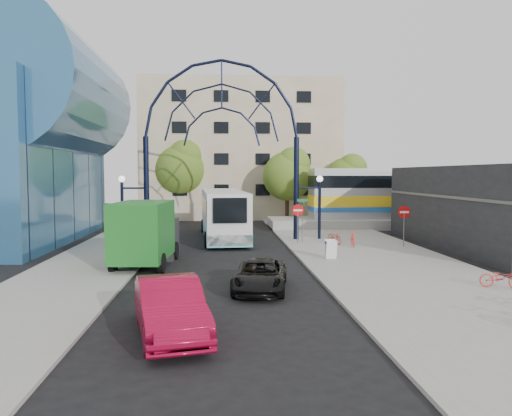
{
  "coord_description": "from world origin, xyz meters",
  "views": [
    {
      "loc": [
        -0.13,
        -19.4,
        4.49
      ],
      "look_at": [
        1.7,
        6.0,
        2.78
      ],
      "focal_mm": 35.0,
      "sensor_mm": 36.0,
      "label": 1
    }
  ],
  "objects": [
    {
      "name": "ground",
      "position": [
        0.0,
        0.0,
        0.0
      ],
      "size": [
        120.0,
        120.0,
        0.0
      ],
      "primitive_type": "plane",
      "color": "black",
      "rests_on": "ground"
    },
    {
      "name": "sidewalk_east",
      "position": [
        8.0,
        4.0,
        0.06
      ],
      "size": [
        8.0,
        56.0,
        0.12
      ],
      "primitive_type": "cube",
      "color": "gray",
      "rests_on": "ground"
    },
    {
      "name": "train_platform",
      "position": [
        20.0,
        22.0,
        0.4
      ],
      "size": [
        32.0,
        5.0,
        0.8
      ],
      "primitive_type": "cube",
      "color": "gray",
      "rests_on": "ground"
    },
    {
      "name": "train_car",
      "position": [
        20.0,
        22.0,
        2.9
      ],
      "size": [
        25.1,
        3.05,
        4.2
      ],
      "color": "#B7B7BC",
      "rests_on": "train_platform"
    },
    {
      "name": "gateway_arch",
      "position": [
        0.0,
        14.0,
        8.56
      ],
      "size": [
        13.64,
        0.44,
        12.1
      ],
      "color": "black",
      "rests_on": "ground"
    },
    {
      "name": "stop_sign",
      "position": [
        4.8,
        12.0,
        1.99
      ],
      "size": [
        0.8,
        0.07,
        2.5
      ],
      "color": "slate",
      "rests_on": "sidewalk_east"
    },
    {
      "name": "commercial_block_east",
      "position": [
        16.0,
        10.0,
        2.5
      ],
      "size": [
        6.0,
        16.0,
        5.0
      ],
      "primitive_type": "cube",
      "color": "black",
      "rests_on": "ground"
    },
    {
      "name": "sandwich_board",
      "position": [
        5.6,
        5.98,
        0.74
      ],
      "size": [
        0.55,
        0.61,
        0.99
      ],
      "color": "white",
      "rests_on": "sidewalk_east"
    },
    {
      "name": "apartment_block",
      "position": [
        2.0,
        34.97,
        7.0
      ],
      "size": [
        20.0,
        12.1,
        14.0
      ],
      "color": "tan",
      "rests_on": "ground"
    },
    {
      "name": "tree_north_a",
      "position": [
        6.12,
        25.93,
        4.61
      ],
      "size": [
        4.48,
        4.48,
        7.0
      ],
      "color": "#382314",
      "rests_on": "ground"
    },
    {
      "name": "bike_near_a",
      "position": [
        7.09,
        11.55,
        0.55
      ],
      "size": [
        1.03,
        1.74,
        0.86
      ],
      "primitive_type": "imported",
      "rotation": [
        0.0,
        0.0,
        0.3
      ],
      "color": "red",
      "rests_on": "sidewalk_east"
    },
    {
      "name": "plaza_west",
      "position": [
        -6.5,
        6.0,
        0.06
      ],
      "size": [
        5.0,
        50.0,
        0.12
      ],
      "primitive_type": "cube",
      "color": "gray",
      "rests_on": "ground"
    },
    {
      "name": "tree_north_c",
      "position": [
        12.12,
        27.93,
        4.28
      ],
      "size": [
        4.16,
        4.16,
        6.5
      ],
      "color": "#382314",
      "rests_on": "ground"
    },
    {
      "name": "red_sedan",
      "position": [
        -1.54,
        -5.59,
        0.79
      ],
      "size": [
        2.69,
        5.06,
        1.59
      ],
      "primitive_type": "imported",
      "rotation": [
        0.0,
        0.0,
        0.22
      ],
      "color": "maroon",
      "rests_on": "ground"
    },
    {
      "name": "do_not_enter_sign",
      "position": [
        11.0,
        10.0,
        1.98
      ],
      "size": [
        0.76,
        0.07,
        2.48
      ],
      "color": "slate",
      "rests_on": "sidewalk_east"
    },
    {
      "name": "city_bus",
      "position": [
        0.07,
        15.67,
        1.75
      ],
      "size": [
        3.46,
        12.36,
        3.36
      ],
      "rotation": [
        0.0,
        0.0,
        0.06
      ],
      "color": "silver",
      "rests_on": "ground"
    },
    {
      "name": "bike_far_a",
      "position": [
        10.66,
        -1.15,
        0.53
      ],
      "size": [
        1.63,
        1.12,
        0.81
      ],
      "primitive_type": "imported",
      "rotation": [
        0.0,
        0.0,
        1.15
      ],
      "color": "red",
      "rests_on": "sidewalk_east"
    },
    {
      "name": "bike_near_b",
      "position": [
        7.93,
        10.28,
        0.59
      ],
      "size": [
        0.67,
        1.61,
        0.94
      ],
      "primitive_type": "imported",
      "rotation": [
        0.0,
        0.0,
        -0.15
      ],
      "color": "#F64831",
      "rests_on": "sidewalk_east"
    },
    {
      "name": "black_suv",
      "position": [
        1.4,
        -0.41,
        0.59
      ],
      "size": [
        2.58,
        4.49,
        1.18
      ],
      "primitive_type": "imported",
      "rotation": [
        0.0,
        0.0,
        -0.15
      ],
      "color": "black",
      "rests_on": "ground"
    },
    {
      "name": "tree_north_b",
      "position": [
        -3.88,
        29.93,
        5.27
      ],
      "size": [
        5.12,
        5.12,
        8.0
      ],
      "color": "#382314",
      "rests_on": "ground"
    },
    {
      "name": "street_name_sign",
      "position": [
        5.2,
        12.6,
        2.13
      ],
      "size": [
        0.7,
        0.7,
        2.8
      ],
      "color": "slate",
      "rests_on": "sidewalk_east"
    },
    {
      "name": "green_truck",
      "position": [
        -3.76,
        5.37,
        1.59
      ],
      "size": [
        2.81,
        6.47,
        3.19
      ],
      "rotation": [
        0.0,
        0.0,
        -0.07
      ],
      "color": "black",
      "rests_on": "ground"
    }
  ]
}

